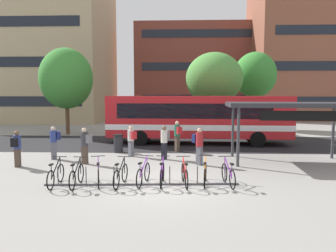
# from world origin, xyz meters

# --- Properties ---
(ground) EXTENTS (200.00, 200.00, 0.00)m
(ground) POSITION_xyz_m (0.00, 0.00, 0.00)
(ground) COLOR gray
(bus_lane_asphalt) EXTENTS (80.00, 7.20, 0.01)m
(bus_lane_asphalt) POSITION_xyz_m (0.00, 9.83, 0.00)
(bus_lane_asphalt) COLOR #232326
(bus_lane_asphalt) RESTS_ON ground
(city_bus) EXTENTS (12.12, 3.11, 3.20)m
(city_bus) POSITION_xyz_m (1.93, 9.82, 1.78)
(city_bus) COLOR red
(city_bus) RESTS_ON ground
(bike_rack) EXTENTS (7.10, 0.49, 0.70)m
(bike_rack) POSITION_xyz_m (-0.71, -0.06, 0.09)
(bike_rack) COLOR #47474C
(bike_rack) RESTS_ON ground
(parked_bicycle_black_0) EXTENTS (0.52, 1.72, 0.99)m
(parked_bicycle_black_0) POSITION_xyz_m (-3.82, -0.27, 0.38)
(parked_bicycle_black_0) COLOR black
(parked_bicycle_black_0) RESTS_ON ground
(parked_bicycle_black_1) EXTENTS (0.52, 1.72, 0.99)m
(parked_bicycle_black_1) POSITION_xyz_m (-3.04, -0.29, 0.38)
(parked_bicycle_black_1) COLOR black
(parked_bicycle_black_1) RESTS_ON ground
(parked_bicycle_purple_2) EXTENTS (0.62, 1.68, 0.99)m
(parked_bicycle_purple_2) POSITION_xyz_m (-2.31, -0.09, 0.38)
(parked_bicycle_purple_2) COLOR black
(parked_bicycle_purple_2) RESTS_ON ground
(parked_bicycle_black_3) EXTENTS (0.52, 1.72, 0.99)m
(parked_bicycle_black_3) POSITION_xyz_m (-1.47, -0.15, 0.38)
(parked_bicycle_black_3) COLOR black
(parked_bicycle_black_3) RESTS_ON ground
(parked_bicycle_purple_4) EXTENTS (0.52, 1.71, 0.99)m
(parked_bicycle_purple_4) POSITION_xyz_m (-0.67, 0.05, 0.38)
(parked_bicycle_purple_4) COLOR black
(parked_bicycle_purple_4) RESTS_ON ground
(parked_bicycle_purple_5) EXTENTS (0.52, 1.72, 0.99)m
(parked_bicycle_purple_5) POSITION_xyz_m (0.03, 0.02, 0.38)
(parked_bicycle_purple_5) COLOR black
(parked_bicycle_purple_5) RESTS_ON ground
(parked_bicycle_red_6) EXTENTS (0.52, 1.72, 0.99)m
(parked_bicycle_red_6) POSITION_xyz_m (0.85, -0.02, 0.38)
(parked_bicycle_red_6) COLOR black
(parked_bicycle_red_6) RESTS_ON ground
(parked_bicycle_orange_7) EXTENTS (0.52, 1.72, 0.99)m
(parked_bicycle_orange_7) POSITION_xyz_m (1.61, 0.15, 0.38)
(parked_bicycle_orange_7) COLOR black
(parked_bicycle_orange_7) RESTS_ON ground
(parked_bicycle_purple_8) EXTENTS (0.52, 1.71, 0.99)m
(parked_bicycle_purple_8) POSITION_xyz_m (2.44, 0.05, 0.38)
(parked_bicycle_purple_8) COLOR black
(parked_bicycle_purple_8) RESTS_ON ground
(transit_shelter) EXTENTS (6.08, 3.57, 2.92)m
(transit_shelter) POSITION_xyz_m (5.94, 4.08, 2.73)
(transit_shelter) COLOR #38383D
(transit_shelter) RESTS_ON ground
(commuter_grey_pack_0) EXTENTS (0.59, 0.47, 1.74)m
(commuter_grey_pack_0) POSITION_xyz_m (-3.83, 3.34, 1.00)
(commuter_grey_pack_0) COLOR #47382D
(commuter_grey_pack_0) RESTS_ON ground
(commuter_red_pack_1) EXTENTS (0.59, 0.59, 1.64)m
(commuter_red_pack_1) POSITION_xyz_m (-1.93, 5.28, 0.94)
(commuter_red_pack_1) COLOR #565660
(commuter_red_pack_1) RESTS_ON ground
(commuter_red_pack_2) EXTENTS (0.53, 0.61, 1.78)m
(commuter_red_pack_2) POSITION_xyz_m (0.52, 6.77, 1.03)
(commuter_red_pack_2) COLOR #47382D
(commuter_red_pack_2) RESTS_ON ground
(commuter_black_pack_3) EXTENTS (0.36, 0.54, 1.66)m
(commuter_black_pack_3) POSITION_xyz_m (-6.75, 2.60, 0.96)
(commuter_black_pack_3) COLOR #47382D
(commuter_black_pack_3) RESTS_ON ground
(commuter_navy_pack_4) EXTENTS (0.60, 0.57, 1.75)m
(commuter_navy_pack_4) POSITION_xyz_m (1.56, 3.37, 1.01)
(commuter_navy_pack_4) COLOR #565660
(commuter_navy_pack_4) RESTS_ON ground
(commuter_navy_pack_5) EXTENTS (0.59, 0.46, 1.69)m
(commuter_navy_pack_5) POSITION_xyz_m (-5.74, 4.39, 0.98)
(commuter_navy_pack_5) COLOR #565660
(commuter_navy_pack_5) RESTS_ON ground
(commuter_grey_pack_6) EXTENTS (0.51, 0.60, 1.71)m
(commuter_grey_pack_6) POSITION_xyz_m (-0.12, 4.61, 0.98)
(commuter_grey_pack_6) COLOR black
(commuter_grey_pack_6) RESTS_ON ground
(trash_bin) EXTENTS (0.55, 0.55, 1.03)m
(trash_bin) POSITION_xyz_m (-2.86, 6.40, 0.52)
(trash_bin) COLOR #232328
(trash_bin) RESTS_ON ground
(street_tree_0) EXTENTS (4.29, 4.29, 7.09)m
(street_tree_0) POSITION_xyz_m (-8.67, 14.37, 4.60)
(street_tree_0) COLOR brown
(street_tree_0) RESTS_ON ground
(street_tree_1) EXTENTS (3.96, 3.96, 7.28)m
(street_tree_1) POSITION_xyz_m (7.72, 19.00, 5.13)
(street_tree_1) COLOR brown
(street_tree_1) RESTS_ON ground
(street_tree_2) EXTENTS (4.67, 4.67, 6.75)m
(street_tree_2) POSITION_xyz_m (3.45, 15.01, 4.60)
(street_tree_2) COLOR brown
(street_tree_2) RESTS_ON ground
(building_left_wing) EXTENTS (21.65, 12.91, 17.02)m
(building_left_wing) POSITION_xyz_m (-19.52, 28.91, 8.51)
(building_left_wing) COLOR tan
(building_left_wing) RESTS_ON ground
(building_right_wing) EXTENTS (21.29, 10.65, 20.81)m
(building_right_wing) POSITION_xyz_m (21.15, 32.15, 10.40)
(building_right_wing) COLOR brown
(building_right_wing) RESTS_ON ground
(building_centre_block) EXTENTS (19.40, 10.91, 13.56)m
(building_centre_block) POSITION_xyz_m (3.78, 38.94, 6.78)
(building_centre_block) COLOR brown
(building_centre_block) RESTS_ON ground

